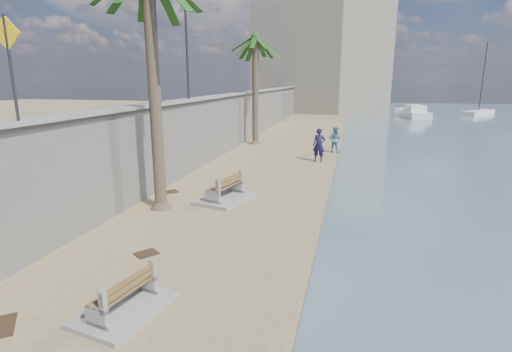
{
  "coord_description": "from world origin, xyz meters",
  "views": [
    {
      "loc": [
        2.8,
        -6.44,
        4.6
      ],
      "look_at": [
        -0.5,
        7.0,
        1.2
      ],
      "focal_mm": 28.0,
      "sensor_mm": 36.0,
      "label": 1
    }
  ],
  "objects_px": {
    "bench_far": "(225,190)",
    "bench_near": "(124,296)",
    "sailboat_west": "(478,113)",
    "person_b": "(335,138)",
    "palm_back": "(255,39)",
    "yacht_far": "(412,114)",
    "person_a": "(319,143)"
  },
  "relations": [
    {
      "from": "person_b",
      "to": "sailboat_west",
      "type": "relative_size",
      "value": 0.2
    },
    {
      "from": "person_b",
      "to": "palm_back",
      "type": "bearing_deg",
      "value": -2.69
    },
    {
      "from": "palm_back",
      "to": "yacht_far",
      "type": "relative_size",
      "value": 1.02
    },
    {
      "from": "yacht_far",
      "to": "person_b",
      "type": "bearing_deg",
      "value": 154.6
    },
    {
      "from": "person_b",
      "to": "sailboat_west",
      "type": "distance_m",
      "value": 35.25
    },
    {
      "from": "sailboat_west",
      "to": "bench_far",
      "type": "bearing_deg",
      "value": -115.22
    },
    {
      "from": "person_a",
      "to": "bench_far",
      "type": "bearing_deg",
      "value": -107.63
    },
    {
      "from": "palm_back",
      "to": "person_a",
      "type": "distance_m",
      "value": 9.46
    },
    {
      "from": "palm_back",
      "to": "person_a",
      "type": "bearing_deg",
      "value": -46.56
    },
    {
      "from": "palm_back",
      "to": "sailboat_west",
      "type": "xyz_separation_m",
      "value": [
        22.21,
        29.1,
        -6.85
      ]
    },
    {
      "from": "person_b",
      "to": "yacht_far",
      "type": "xyz_separation_m",
      "value": [
        7.94,
        26.52,
        -0.56
      ]
    },
    {
      "from": "bench_near",
      "to": "person_a",
      "type": "distance_m",
      "value": 16.22
    },
    {
      "from": "person_a",
      "to": "yacht_far",
      "type": "relative_size",
      "value": 0.27
    },
    {
      "from": "bench_near",
      "to": "person_b",
      "type": "height_order",
      "value": "person_b"
    },
    {
      "from": "bench_far",
      "to": "bench_near",
      "type": "bearing_deg",
      "value": -87.06
    },
    {
      "from": "person_a",
      "to": "sailboat_west",
      "type": "xyz_separation_m",
      "value": [
        17.23,
        34.36,
        -0.76
      ]
    },
    {
      "from": "palm_back",
      "to": "person_a",
      "type": "xyz_separation_m",
      "value": [
        4.98,
        -5.26,
        -6.09
      ]
    },
    {
      "from": "bench_near",
      "to": "sailboat_west",
      "type": "distance_m",
      "value": 54.08
    },
    {
      "from": "bench_near",
      "to": "sailboat_west",
      "type": "relative_size",
      "value": 0.24
    },
    {
      "from": "bench_far",
      "to": "person_a",
      "type": "bearing_deg",
      "value": 71.0
    },
    {
      "from": "bench_near",
      "to": "bench_far",
      "type": "xyz_separation_m",
      "value": [
        -0.4,
        7.75,
        0.07
      ]
    },
    {
      "from": "person_a",
      "to": "yacht_far",
      "type": "xyz_separation_m",
      "value": [
        8.65,
        29.74,
        -0.73
      ]
    },
    {
      "from": "person_b",
      "to": "sailboat_west",
      "type": "height_order",
      "value": "sailboat_west"
    },
    {
      "from": "palm_back",
      "to": "sailboat_west",
      "type": "height_order",
      "value": "sailboat_west"
    },
    {
      "from": "bench_near",
      "to": "person_a",
      "type": "height_order",
      "value": "person_a"
    },
    {
      "from": "bench_far",
      "to": "person_a",
      "type": "height_order",
      "value": "person_a"
    },
    {
      "from": "bench_near",
      "to": "person_a",
      "type": "relative_size",
      "value": 0.99
    },
    {
      "from": "person_b",
      "to": "yacht_far",
      "type": "distance_m",
      "value": 27.68
    },
    {
      "from": "bench_far",
      "to": "yacht_far",
      "type": "xyz_separation_m",
      "value": [
        11.5,
        38.01,
        -0.07
      ]
    },
    {
      "from": "bench_near",
      "to": "sailboat_west",
      "type": "height_order",
      "value": "sailboat_west"
    },
    {
      "from": "bench_near",
      "to": "yacht_far",
      "type": "xyz_separation_m",
      "value": [
        11.1,
        45.76,
        -0.0
      ]
    },
    {
      "from": "bench_far",
      "to": "sailboat_west",
      "type": "relative_size",
      "value": 0.29
    }
  ]
}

